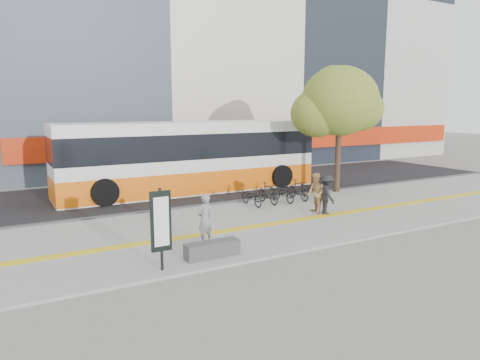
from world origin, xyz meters
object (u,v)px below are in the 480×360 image
bus (191,159)px  pedestrian_dark (327,194)px  signboard (161,223)px  pedestrian_tan (316,193)px  seated_woman (205,219)px  street_tree (338,103)px  bench (212,249)px

bus → pedestrian_dark: size_ratio=8.32×
signboard → bus: bus is taller
bus → pedestrian_tan: bearing=-70.4°
pedestrian_dark → bus: bearing=34.8°
bus → pedestrian_tan: size_ratio=8.06×
seated_woman → pedestrian_tan: bearing=174.6°
street_tree → bus: 7.84m
seated_woman → pedestrian_tan: (5.59, 1.54, 0.02)m
street_tree → bench: bearing=-148.4°
street_tree → bus: (-6.33, 3.68, -2.80)m
signboard → seated_woman: size_ratio=1.37×
signboard → bus: (5.05, 10.01, 0.35)m
seated_woman → pedestrian_tan: size_ratio=0.98×
pedestrian_dark → bench: bearing=125.2°
street_tree → bus: size_ratio=0.48×
street_tree → pedestrian_tan: (-3.86, -3.28, -3.61)m
bus → seated_woman: bus is taller
seated_woman → pedestrian_tan: 5.80m
signboard → pedestrian_dark: (7.83, 2.74, -0.49)m
bench → bus: 10.39m
bench → seated_woman: size_ratio=1.00×
street_tree → pedestrian_dark: size_ratio=3.97×
street_tree → pedestrian_dark: bearing=-134.7°
street_tree → pedestrian_dark: (-3.55, -3.59, -3.64)m
seated_woman → bench: bearing=53.8°
pedestrian_tan → pedestrian_dark: pedestrian_tan is taller
pedestrian_tan → bench: bearing=-52.2°
signboard → pedestrian_tan: signboard is taller
street_tree → pedestrian_dark: 6.23m
bench → pedestrian_dark: bearing=21.3°
street_tree → signboard: bearing=-150.9°
street_tree → seated_woman: size_ratio=3.94×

